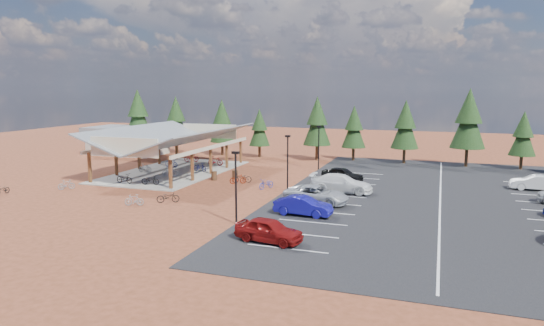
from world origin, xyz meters
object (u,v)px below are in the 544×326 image
(bike_pavilion, at_px, (173,138))
(outbuilding, at_px, (128,140))
(bike_0, at_px, (124,178))
(bike_2, at_px, (171,163))
(car_0, at_px, (269,230))
(lamp_post_0, at_px, (236,182))
(bike_1, at_px, (145,168))
(lamp_post_1, at_px, (288,159))
(bike_6, at_px, (200,167))
(car_9, at_px, (535,183))
(bike_4, at_px, (150,180))
(car_4, at_px, (342,174))
(bike_5, at_px, (170,171))
(car_3, at_px, (341,183))
(car_1, at_px, (303,206))
(bike_14, at_px, (266,184))
(bike_13, at_px, (134,200))
(bike_15, at_px, (238,179))
(bike_16, at_px, (242,178))
(trash_bin_1, at_px, (235,174))
(car_2, at_px, (316,195))
(lamp_post_2, at_px, (319,144))
(bike_12, at_px, (168,197))
(bike_8, at_px, (3,190))
(trash_bin_0, at_px, (214,176))
(bike_7, at_px, (215,161))
(bike_9, at_px, (66,185))

(bike_pavilion, distance_m, outbuilding, 17.89)
(bike_0, bearing_deg, bike_2, 10.81)
(car_0, bearing_deg, lamp_post_0, 58.10)
(outbuilding, xyz_separation_m, bike_1, (11.19, -12.55, -1.47))
(lamp_post_1, distance_m, bike_6, 13.78)
(bike_pavilion, distance_m, car_9, 36.93)
(bike_2, distance_m, bike_6, 4.99)
(bike_4, relative_size, car_4, 0.42)
(bike_5, xyz_separation_m, car_3, (18.80, -1.65, 0.25))
(bike_pavilion, xyz_separation_m, car_1, (18.84, -13.32, -3.07))
(bike_1, distance_m, bike_14, 16.17)
(bike_13, distance_m, car_1, 13.85)
(outbuilding, bearing_deg, bike_1, -48.29)
(bike_14, bearing_deg, car_4, 65.40)
(bike_pavilion, distance_m, lamp_post_0, 22.69)
(bike_14, xyz_separation_m, car_9, (23.77, 7.58, 0.24))
(bike_15, bearing_deg, bike_4, 81.56)
(bike_16, bearing_deg, bike_5, -119.13)
(bike_2, relative_size, bike_14, 0.95)
(bike_0, bearing_deg, car_4, -61.49)
(outbuilding, xyz_separation_m, bike_6, (16.78, -10.09, -1.43))
(lamp_post_1, distance_m, trash_bin_1, 8.23)
(lamp_post_1, bearing_deg, car_2, -48.86)
(car_9, bearing_deg, bike_13, -62.69)
(lamp_post_2, relative_size, bike_6, 2.73)
(car_0, bearing_deg, bike_12, 67.56)
(outbuilding, height_order, bike_5, outbuilding)
(trash_bin_1, distance_m, bike_8, 21.63)
(lamp_post_0, distance_m, car_2, 8.79)
(bike_0, relative_size, bike_16, 0.99)
(trash_bin_0, height_order, car_2, car_2)
(car_1, distance_m, car_3, 8.90)
(bike_7, bearing_deg, bike_9, 148.70)
(car_3, bearing_deg, trash_bin_0, 82.43)
(bike_1, bearing_deg, bike_16, -105.61)
(bike_12, bearing_deg, car_1, -121.80)
(trash_bin_0, xyz_separation_m, bike_0, (-7.48, -4.83, 0.15))
(lamp_post_1, xyz_separation_m, bike_12, (-7.88, -8.05, -2.49))
(lamp_post_2, xyz_separation_m, trash_bin_0, (-8.64, -9.82, -2.53))
(bike_1, distance_m, bike_16, 12.57)
(bike_1, bearing_deg, bike_4, -150.40)
(bike_4, xyz_separation_m, bike_7, (0.83, 12.75, 0.08))
(bike_9, bearing_deg, bike_15, -111.94)
(bike_0, relative_size, bike_2, 1.04)
(trash_bin_0, height_order, bike_16, bike_16)
(bike_16, bearing_deg, car_3, 56.27)
(trash_bin_0, relative_size, bike_1, 0.59)
(bike_7, xyz_separation_m, bike_8, (-11.13, -20.46, -0.22))
(bike_16, height_order, car_4, car_4)
(bike_1, height_order, bike_16, bike_1)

